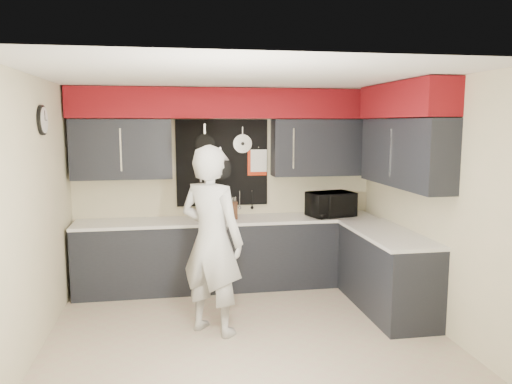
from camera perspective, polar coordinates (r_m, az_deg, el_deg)
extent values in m
plane|color=#B7A98E|center=(5.39, -1.21, -15.62)|extent=(4.00, 4.00, 0.00)
cube|color=beige|center=(6.73, -3.44, 0.60)|extent=(4.00, 0.01, 2.60)
cube|color=black|center=(6.52, -15.07, 4.74)|extent=(1.24, 0.32, 0.75)
cube|color=black|center=(6.80, 7.50, 5.06)|extent=(1.34, 0.32, 0.75)
cube|color=maroon|center=(6.51, -3.35, 10.06)|extent=(3.94, 0.36, 0.38)
cube|color=black|center=(6.68, -3.88, 3.35)|extent=(1.22, 0.03, 1.15)
cylinder|color=black|center=(6.61, -5.86, 5.49)|extent=(0.26, 0.04, 0.26)
cylinder|color=black|center=(6.65, -4.10, 2.67)|extent=(0.30, 0.04, 0.30)
cylinder|color=black|center=(6.66, -6.30, -0.03)|extent=(0.27, 0.04, 0.27)
cylinder|color=silver|center=(6.67, -1.55, 5.55)|extent=(0.25, 0.02, 0.25)
cube|color=#B92B0E|center=(6.73, 0.13, 3.35)|extent=(0.26, 0.01, 0.34)
cube|color=white|center=(6.71, 0.32, 3.60)|extent=(0.22, 0.01, 0.30)
cylinder|color=silver|center=(6.69, -7.66, -0.98)|extent=(0.01, 0.01, 0.20)
cylinder|color=silver|center=(6.69, -6.21, -0.94)|extent=(0.01, 0.01, 0.20)
cylinder|color=silver|center=(6.71, -4.76, -0.91)|extent=(0.01, 0.01, 0.20)
cylinder|color=silver|center=(6.72, -3.31, -0.87)|extent=(0.01, 0.01, 0.20)
cylinder|color=silver|center=(6.74, -1.88, -0.84)|extent=(0.01, 0.01, 0.20)
cylinder|color=silver|center=(6.77, -0.45, -0.80)|extent=(0.01, 0.01, 0.20)
cube|color=beige|center=(5.66, 19.14, -1.20)|extent=(0.01, 3.50, 2.60)
cube|color=black|center=(5.80, 16.60, 4.33)|extent=(0.32, 1.70, 0.75)
cube|color=maroon|center=(5.79, 16.65, 10.02)|extent=(0.36, 1.70, 0.38)
cube|color=beige|center=(5.13, -23.91, -2.36)|extent=(0.01, 3.50, 2.60)
cylinder|color=black|center=(5.44, -23.25, 7.56)|extent=(0.04, 0.30, 0.30)
cylinder|color=white|center=(5.43, -23.02, 7.57)|extent=(0.01, 0.26, 0.26)
cube|color=black|center=(6.61, -3.10, -7.14)|extent=(3.90, 0.60, 0.88)
cube|color=white|center=(6.49, -3.11, -3.24)|extent=(3.90, 0.63, 0.04)
cube|color=black|center=(6.03, 14.66, -8.88)|extent=(0.60, 1.60, 0.88)
cube|color=white|center=(5.91, 14.68, -4.61)|extent=(0.63, 1.60, 0.04)
cube|color=black|center=(6.48, -2.80, -11.06)|extent=(3.90, 0.06, 0.10)
imported|color=black|center=(6.70, 8.54, -1.40)|extent=(0.66, 0.52, 0.32)
cube|color=#371B11|center=(6.45, -2.61, -2.10)|extent=(0.11, 0.11, 0.23)
cylinder|color=white|center=(6.52, -6.10, -2.28)|extent=(0.13, 0.13, 0.17)
cube|color=black|center=(6.50, -5.37, -2.92)|extent=(0.20, 0.24, 0.03)
cube|color=black|center=(6.56, -5.45, -1.32)|extent=(0.20, 0.07, 0.33)
cube|color=black|center=(6.45, -5.41, -0.20)|extent=(0.20, 0.24, 0.07)
cylinder|color=black|center=(6.47, -5.37, -2.14)|extent=(0.12, 0.12, 0.15)
imported|color=#B7B7B5|center=(5.09, -5.09, -5.56)|extent=(0.84, 0.80, 1.94)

